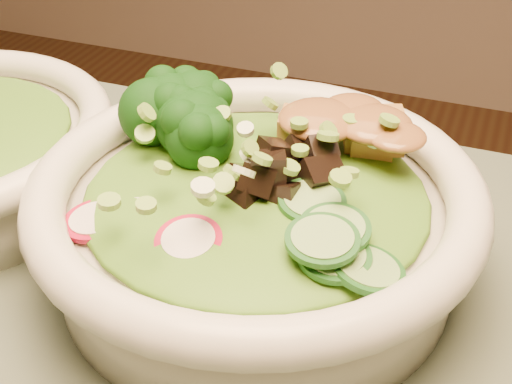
% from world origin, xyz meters
% --- Properties ---
extents(salad_bowl, '(0.29, 0.29, 0.08)m').
position_xyz_m(salad_bowl, '(-0.09, 0.19, 0.79)').
color(salad_bowl, silver).
rests_on(salad_bowl, dining_table).
extents(lettuce_bed, '(0.22, 0.22, 0.03)m').
position_xyz_m(lettuce_bed, '(-0.09, 0.19, 0.81)').
color(lettuce_bed, '#306515').
rests_on(lettuce_bed, salad_bowl).
extents(broccoli_florets, '(0.10, 0.09, 0.05)m').
position_xyz_m(broccoli_florets, '(-0.15, 0.22, 0.83)').
color(broccoli_florets, black).
rests_on(broccoli_florets, salad_bowl).
extents(radish_slices, '(0.12, 0.06, 0.02)m').
position_xyz_m(radish_slices, '(-0.13, 0.13, 0.82)').
color(radish_slices, '#A10C2B').
rests_on(radish_slices, salad_bowl).
extents(cucumber_slices, '(0.08, 0.08, 0.04)m').
position_xyz_m(cucumber_slices, '(-0.03, 0.15, 0.83)').
color(cucumber_slices, '#89BC68').
rests_on(cucumber_slices, salad_bowl).
extents(mushroom_heap, '(0.08, 0.08, 0.04)m').
position_xyz_m(mushroom_heap, '(-0.08, 0.20, 0.83)').
color(mushroom_heap, black).
rests_on(mushroom_heap, salad_bowl).
extents(tofu_cubes, '(0.10, 0.08, 0.04)m').
position_xyz_m(tofu_cubes, '(-0.05, 0.24, 0.83)').
color(tofu_cubes, '#9F6835').
rests_on(tofu_cubes, salad_bowl).
extents(peanut_sauce, '(0.07, 0.06, 0.02)m').
position_xyz_m(peanut_sauce, '(-0.05, 0.24, 0.84)').
color(peanut_sauce, brown).
rests_on(peanut_sauce, tofu_cubes).
extents(scallion_garnish, '(0.20, 0.20, 0.03)m').
position_xyz_m(scallion_garnish, '(-0.09, 0.19, 0.84)').
color(scallion_garnish, '#76A93B').
rests_on(scallion_garnish, salad_bowl).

